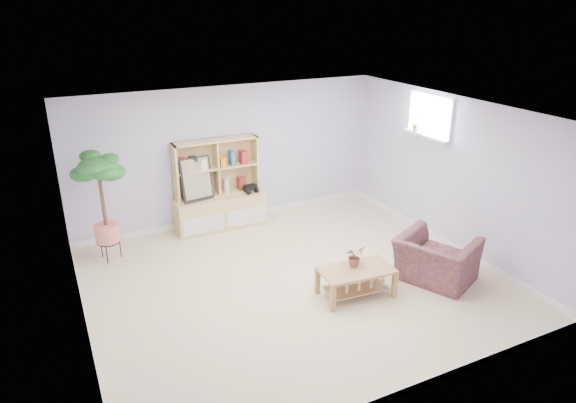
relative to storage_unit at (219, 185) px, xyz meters
name	(u,v)px	position (x,y,z in m)	size (l,w,h in m)	color
floor	(294,282)	(0.30, -2.24, -0.78)	(5.50, 5.00, 0.01)	beige
ceiling	(294,113)	(0.30, -2.24, 1.62)	(5.50, 5.00, 0.01)	silver
walls	(294,203)	(0.30, -2.24, 0.42)	(5.51, 5.01, 2.40)	silver
baseboard	(294,278)	(0.30, -2.24, -0.73)	(5.50, 5.00, 0.10)	white
window	(431,116)	(3.03, -1.64, 1.22)	(0.10, 0.98, 0.68)	#C0D4FB
window_sill	(426,136)	(2.97, -1.64, 0.90)	(0.14, 1.00, 0.04)	white
storage_unit	(219,185)	(0.00, 0.00, 0.00)	(1.55, 0.52, 1.55)	tan
poster	(197,179)	(-0.39, -0.03, 0.18)	(0.53, 0.12, 0.74)	gold
toy_truck	(250,188)	(0.54, -0.08, -0.12)	(0.30, 0.20, 0.16)	black
coffee_table	(356,282)	(0.88, -2.92, -0.58)	(0.98, 0.53, 0.40)	#A17D4C
table_plant	(354,256)	(0.90, -2.83, -0.24)	(0.25, 0.22, 0.28)	#1E7620
floor_tree	(104,208)	(-1.92, -0.41, 0.08)	(0.63, 0.63, 1.71)	#174D1E
armchair	(436,257)	(2.11, -3.08, -0.40)	(1.01, 0.88, 0.75)	#111C40
sill_plant	(417,124)	(2.97, -1.40, 1.05)	(0.14, 0.11, 0.25)	#174D1E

